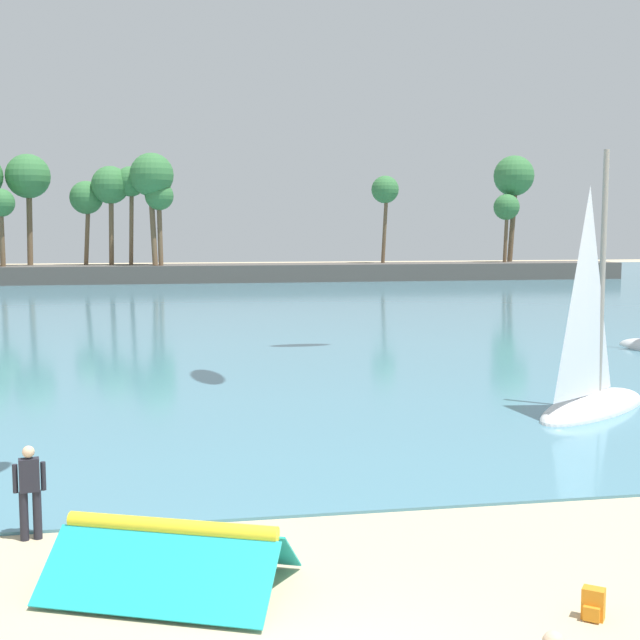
% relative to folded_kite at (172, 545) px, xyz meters
% --- Properties ---
extents(sea, '(220.00, 111.70, 0.06)m').
position_rel_folded_kite_xyz_m(sea, '(1.92, 58.63, -0.65)').
color(sea, teal).
rests_on(sea, ground).
extents(palm_headland, '(92.37, 7.26, 13.33)m').
position_rel_folded_kite_xyz_m(palm_headland, '(-0.33, 74.64, 3.77)').
color(palm_headland, '#514C47').
rests_on(palm_headland, ground).
extents(folded_kite, '(4.05, 3.41, 1.03)m').
position_rel_folded_kite_xyz_m(folded_kite, '(0.00, 0.00, 0.00)').
color(folded_kite, '#1EADB2').
rests_on(folded_kite, ground).
extents(person_at_waterline, '(0.54, 0.25, 1.67)m').
position_rel_folded_kite_xyz_m(person_at_waterline, '(-2.39, 2.52, 0.21)').
color(person_at_waterline, '#23232D').
rests_on(person_at_waterline, ground).
extents(backpack_near_kite, '(0.37, 0.37, 0.44)m').
position_rel_folded_kite_xyz_m(backpack_near_kite, '(5.71, -2.05, -0.47)').
color(backpack_near_kite, orange).
rests_on(backpack_near_kite, ground).
extents(sailboat_mid_bay, '(5.53, 4.69, 8.15)m').
position_rel_folded_kite_xyz_m(sailboat_mid_bay, '(12.21, 10.24, 0.11)').
color(sailboat_mid_bay, white).
rests_on(sailboat_mid_bay, sea).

